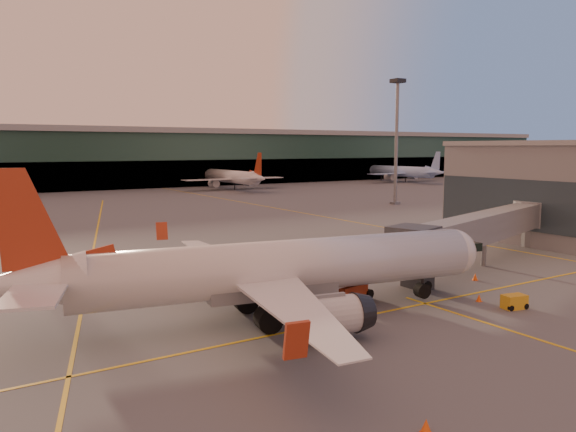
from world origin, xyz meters
TOP-DOWN VIEW (x-y plane):
  - ground at (0.00, 0.00)m, footprint 600.00×600.00m
  - taxi_markings at (-7.32, 44.49)m, footprint 100.12×173.00m
  - terminal at (0.00, 141.79)m, footprint 400.00×20.00m
  - gate_building at (41.93, 17.93)m, footprint 18.40×22.40m
  - mast_east_near at (55.00, 62.00)m, footprint 2.40×2.40m
  - main_airplane at (-7.12, 7.87)m, footprint 35.10×31.84m
  - jet_bridge at (21.39, 12.18)m, footprint 31.77×12.35m
  - catering_truck at (0.41, 8.97)m, footprint 5.28×3.04m
  - gpu_cart at (9.57, 0.56)m, footprint 1.94×1.38m
  - cone_nose at (14.32, 8.01)m, footprint 0.50×0.50m
  - cone_wing_right at (-9.29, -8.91)m, footprint 0.47×0.47m
  - cone_wing_left at (-7.30, 24.54)m, footprint 0.38×0.38m
  - cone_fwd at (8.94, 3.21)m, footprint 0.44×0.44m

SIDE VIEW (x-z plane):
  - ground at x=0.00m, z-range 0.00..0.00m
  - taxi_markings at x=-7.32m, z-range 0.00..0.01m
  - cone_wing_left at x=-7.30m, z-range -0.01..0.48m
  - cone_fwd at x=8.94m, z-range -0.01..0.55m
  - cone_wing_right at x=-9.29m, z-range -0.01..0.58m
  - cone_nose at x=14.32m, z-range -0.01..0.62m
  - gpu_cart at x=9.57m, z-range -0.01..1.02m
  - catering_truck at x=0.41m, z-range 0.26..4.11m
  - main_airplane at x=-7.12m, z-range -1.86..8.77m
  - jet_bridge at x=21.39m, z-range 1.01..6.46m
  - gate_building at x=41.93m, z-range -0.01..12.59m
  - terminal at x=0.00m, z-range -0.04..17.56m
  - mast_east_near at x=55.00m, z-range 2.06..27.66m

